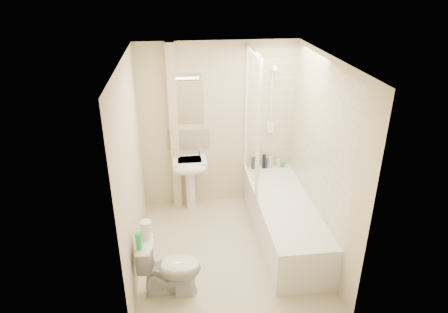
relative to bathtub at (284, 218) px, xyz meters
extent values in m
plane|color=beige|center=(-0.75, -0.20, -0.29)|extent=(2.50, 2.50, 0.00)
cube|color=beige|center=(-0.75, 1.05, 0.91)|extent=(2.20, 0.02, 2.40)
cube|color=beige|center=(-1.85, -0.20, 0.91)|extent=(0.02, 2.50, 2.40)
cube|color=beige|center=(0.35, -0.20, 0.91)|extent=(0.02, 2.50, 2.40)
cube|color=white|center=(-0.75, -0.20, 2.11)|extent=(2.20, 2.50, 0.02)
cube|color=beige|center=(0.00, 1.04, 1.14)|extent=(0.70, 0.01, 1.75)
cube|color=beige|center=(0.34, 0.00, 1.14)|extent=(0.01, 2.10, 1.75)
cube|color=beige|center=(-1.37, 0.99, 0.91)|extent=(0.12, 0.12, 2.40)
cube|color=beige|center=(-1.18, 1.04, 0.74)|extent=(0.60, 0.02, 0.30)
cube|color=white|center=(-1.18, 1.04, 1.29)|extent=(0.46, 0.01, 0.60)
cube|color=silver|center=(-1.18, 1.02, 1.66)|extent=(0.42, 0.07, 0.07)
cube|color=white|center=(0.00, 0.00, -0.01)|extent=(0.70, 2.10, 0.55)
cube|color=white|center=(0.00, 0.00, 0.21)|extent=(0.56, 1.96, 0.05)
cube|color=white|center=(-0.35, 0.60, 1.16)|extent=(0.01, 0.90, 1.80)
cube|color=white|center=(-0.35, 1.03, 1.16)|extent=(0.04, 0.04, 1.80)
cube|color=white|center=(-0.35, 0.15, 1.16)|extent=(0.04, 0.04, 1.80)
cube|color=white|center=(-0.35, 0.60, 2.04)|extent=(0.04, 0.90, 0.04)
cube|color=white|center=(-0.35, 0.60, 0.28)|extent=(0.04, 0.90, 0.03)
cylinder|color=white|center=(0.00, 1.02, 1.26)|extent=(0.02, 0.02, 0.90)
cylinder|color=white|center=(0.00, 1.02, 0.81)|extent=(0.05, 0.05, 0.02)
cylinder|color=white|center=(0.00, 1.02, 1.71)|extent=(0.05, 0.05, 0.02)
cylinder|color=white|center=(0.00, 0.95, 1.74)|extent=(0.08, 0.11, 0.11)
cube|color=white|center=(0.00, 1.01, 0.88)|extent=(0.10, 0.05, 0.14)
cylinder|color=white|center=(-0.02, 0.99, 1.31)|extent=(0.01, 0.13, 0.84)
cylinder|color=white|center=(-1.18, 0.88, 0.03)|extent=(0.14, 0.14, 0.64)
cube|color=white|center=(-1.18, 0.85, 0.44)|extent=(0.48, 0.37, 0.15)
ellipsoid|color=white|center=(-1.18, 0.68, 0.44)|extent=(0.48, 0.20, 0.15)
cube|color=silver|center=(-1.18, 0.85, 0.50)|extent=(0.33, 0.24, 0.04)
cylinder|color=white|center=(-1.33, 0.96, 0.56)|extent=(0.03, 0.03, 0.10)
cylinder|color=white|center=(-1.02, 0.96, 0.56)|extent=(0.03, 0.03, 0.10)
sphere|color=white|center=(-1.33, 0.96, 0.61)|extent=(0.04, 0.04, 0.04)
sphere|color=white|center=(-1.02, 0.96, 0.61)|extent=(0.04, 0.04, 0.04)
cylinder|color=black|center=(-0.24, 0.96, 0.35)|extent=(0.06, 0.06, 0.18)
cylinder|color=white|center=(-0.20, 0.96, 0.33)|extent=(0.05, 0.05, 0.14)
cylinder|color=black|center=(-0.08, 0.96, 0.37)|extent=(0.05, 0.05, 0.22)
cylinder|color=navy|center=(-0.05, 0.96, 0.33)|extent=(0.05, 0.05, 0.14)
cylinder|color=beige|center=(0.02, 0.96, 0.35)|extent=(0.07, 0.07, 0.17)
cylinder|color=silver|center=(0.15, 0.96, 0.32)|extent=(0.05, 0.05, 0.13)
cylinder|color=green|center=(0.21, 0.96, 0.30)|extent=(0.06, 0.06, 0.08)
imported|color=white|center=(-1.47, -0.82, 0.05)|extent=(0.48, 0.72, 0.67)
cylinder|color=white|center=(-1.70, -0.73, 0.44)|extent=(0.11, 0.11, 0.11)
cylinder|color=white|center=(-1.69, -0.74, 0.54)|extent=(0.12, 0.12, 0.10)
cylinder|color=green|center=(-1.76, -0.91, 0.48)|extent=(0.06, 0.06, 0.19)
camera|label=1|loc=(-1.30, -4.23, 2.93)|focal=32.00mm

